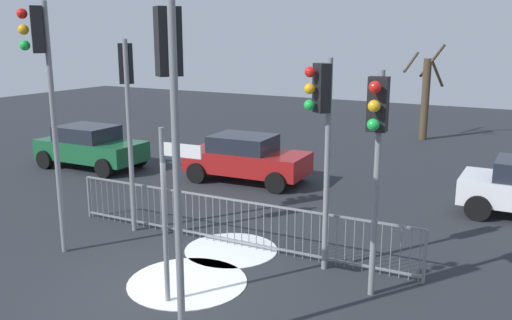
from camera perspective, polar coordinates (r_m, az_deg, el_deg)
The scene contains 13 objects.
ground_plane at distance 10.38m, azimuth -10.30°, elevation -13.32°, with size 60.00×60.00×0.00m, color #26282D.
traffic_light_foreground_left at distance 12.89m, azimuth -13.23°, elevation 6.87°, with size 0.46×0.47×4.46m.
traffic_light_rear_left at distance 7.48m, azimuth -8.82°, elevation 5.91°, with size 0.50×0.43×5.01m.
traffic_light_mid_left at distance 9.29m, azimuth 12.43°, elevation 2.53°, with size 0.33×0.57×3.99m.
traffic_light_foreground_right at distance 11.81m, azimuth -21.29°, elevation 8.34°, with size 0.45×0.48×5.19m.
traffic_light_rear_right at distance 10.28m, azimuth 6.84°, elevation 4.36°, with size 0.45×0.48×4.14m.
direction_sign_post at distance 9.33m, azimuth -9.20°, elevation -4.89°, with size 0.79×0.10×3.08m.
pedestrian_guard_railing at distance 12.12m, azimuth -2.65°, elevation -6.35°, with size 8.38×0.24×1.07m.
car_red_trailing at distance 17.26m, azimuth -1.02°, elevation 0.26°, with size 3.89×2.11×1.47m.
car_green_mid at distance 19.87m, azimuth -16.85°, elevation 1.39°, with size 3.83×1.98×1.47m.
bare_tree_left at distance 25.19m, azimuth 17.19°, elevation 6.51°, with size 1.58×1.54×4.15m.
snow_patch_kerb at distance 12.03m, azimuth -2.61°, elevation -9.29°, with size 2.01×2.01×0.01m, color white.
snow_patch_verge at distance 10.64m, azimuth -7.15°, elevation -12.46°, with size 2.25×2.25×0.01m, color white.
Camera 1 is at (5.99, -7.15, 4.56)m, focal length 38.49 mm.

